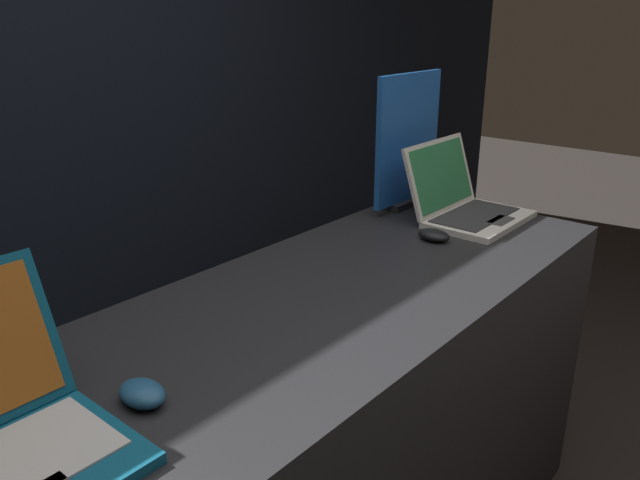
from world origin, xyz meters
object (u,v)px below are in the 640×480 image
object	(u,v)px
mouse_front	(142,393)
laptop_back	(464,202)
promo_stand_back	(408,144)
mouse_back	(434,235)

from	to	relation	value
mouse_front	laptop_back	distance (m)	1.33
promo_stand_back	mouse_front	bearing A→B (deg)	-167.04
mouse_back	promo_stand_back	distance (m)	0.42
laptop_back	mouse_front	bearing A→B (deg)	-176.87
laptop_back	promo_stand_back	xyz separation A→B (m)	(-0.00, 0.23, 0.16)
laptop_back	mouse_back	xyz separation A→B (m)	(-0.25, -0.03, -0.04)
mouse_front	promo_stand_back	bearing A→B (deg)	12.96
promo_stand_back	laptop_back	bearing A→B (deg)	-90.00
mouse_front	mouse_back	xyz separation A→B (m)	(1.07, 0.04, -0.00)
mouse_back	promo_stand_back	xyz separation A→B (m)	(0.25, 0.27, 0.21)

